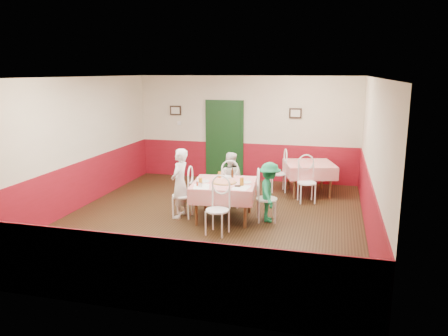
% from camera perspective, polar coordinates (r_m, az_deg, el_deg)
% --- Properties ---
extents(floor, '(7.00, 7.00, 0.00)m').
position_cam_1_polar(floor, '(8.81, -1.75, -6.78)').
color(floor, black).
rests_on(floor, ground).
extents(ceiling, '(7.00, 7.00, 0.00)m').
position_cam_1_polar(ceiling, '(8.31, -1.88, 11.75)').
color(ceiling, white).
rests_on(ceiling, back_wall).
extents(back_wall, '(6.00, 0.10, 2.80)m').
position_cam_1_polar(back_wall, '(11.81, 2.95, 5.15)').
color(back_wall, beige).
rests_on(back_wall, ground).
extents(front_wall, '(6.00, 0.10, 2.80)m').
position_cam_1_polar(front_wall, '(5.27, -12.51, -4.46)').
color(front_wall, beige).
rests_on(front_wall, ground).
extents(left_wall, '(0.10, 7.00, 2.80)m').
position_cam_1_polar(left_wall, '(9.71, -19.08, 2.88)').
color(left_wall, beige).
rests_on(left_wall, ground).
extents(right_wall, '(0.10, 7.00, 2.80)m').
position_cam_1_polar(right_wall, '(8.15, 18.89, 1.15)').
color(right_wall, beige).
rests_on(right_wall, ground).
extents(wainscot_back, '(6.00, 0.03, 1.00)m').
position_cam_1_polar(wainscot_back, '(11.95, 2.89, 0.86)').
color(wainscot_back, maroon).
rests_on(wainscot_back, ground).
extents(wainscot_front, '(6.00, 0.03, 1.00)m').
position_cam_1_polar(wainscot_front, '(5.61, -11.99, -13.24)').
color(wainscot_front, maroon).
rests_on(wainscot_front, ground).
extents(wainscot_left, '(0.03, 7.00, 1.00)m').
position_cam_1_polar(wainscot_left, '(9.89, -18.64, -2.27)').
color(wainscot_left, maroon).
rests_on(wainscot_left, ground).
extents(wainscot_right, '(0.03, 7.00, 1.00)m').
position_cam_1_polar(wainscot_right, '(8.36, 18.36, -4.90)').
color(wainscot_right, maroon).
rests_on(wainscot_right, ground).
extents(door, '(0.96, 0.06, 2.10)m').
position_cam_1_polar(door, '(11.95, 0.06, 3.56)').
color(door, black).
rests_on(door, ground).
extents(picture_left, '(0.32, 0.03, 0.26)m').
position_cam_1_polar(picture_left, '(12.27, -6.34, 7.48)').
color(picture_left, black).
rests_on(picture_left, back_wall).
extents(picture_right, '(0.32, 0.03, 0.26)m').
position_cam_1_polar(picture_right, '(11.53, 9.32, 7.08)').
color(picture_right, black).
rests_on(picture_right, back_wall).
extents(thermostat, '(0.10, 0.03, 0.10)m').
position_cam_1_polar(thermostat, '(12.27, -5.87, 5.85)').
color(thermostat, white).
rests_on(thermostat, back_wall).
extents(main_table, '(1.35, 1.35, 0.77)m').
position_cam_1_polar(main_table, '(8.76, 0.00, -4.31)').
color(main_table, red).
rests_on(main_table, ground).
extents(second_table, '(1.38, 1.38, 0.77)m').
position_cam_1_polar(second_table, '(10.76, 11.03, -1.35)').
color(second_table, red).
rests_on(second_table, ground).
extents(chair_left, '(0.45, 0.45, 0.90)m').
position_cam_1_polar(chair_left, '(8.89, -5.44, -3.61)').
color(chair_left, white).
rests_on(chair_left, ground).
extents(chair_right, '(0.51, 0.51, 0.90)m').
position_cam_1_polar(chair_right, '(8.66, 5.59, -4.05)').
color(chair_right, white).
rests_on(chair_right, ground).
extents(chair_far, '(0.52, 0.52, 0.90)m').
position_cam_1_polar(chair_far, '(9.55, 0.73, -2.42)').
color(chair_far, white).
rests_on(chair_far, ground).
extents(chair_near, '(0.48, 0.48, 0.90)m').
position_cam_1_polar(chair_near, '(7.93, -0.88, -5.56)').
color(chair_near, white).
rests_on(chair_near, ground).
extents(chair_second_a, '(0.52, 0.52, 0.90)m').
position_cam_1_polar(chair_second_a, '(10.81, 7.07, -0.74)').
color(chair_second_a, white).
rests_on(chair_second_a, ground).
extents(chair_second_b, '(0.52, 0.52, 0.90)m').
position_cam_1_polar(chair_second_b, '(10.02, 10.77, -1.93)').
color(chair_second_b, white).
rests_on(chair_second_b, ground).
extents(pizza, '(0.52, 0.52, 0.03)m').
position_cam_1_polar(pizza, '(8.61, 0.00, -1.84)').
color(pizza, '#B74723').
rests_on(pizza, main_table).
extents(plate_left, '(0.28, 0.28, 0.01)m').
position_cam_1_polar(plate_left, '(8.70, -2.78, -1.76)').
color(plate_left, white).
rests_on(plate_left, main_table).
extents(plate_right, '(0.28, 0.28, 0.01)m').
position_cam_1_polar(plate_right, '(8.63, 2.77, -1.88)').
color(plate_right, white).
rests_on(plate_right, main_table).
extents(plate_far, '(0.28, 0.28, 0.01)m').
position_cam_1_polar(plate_far, '(9.05, 0.40, -1.18)').
color(plate_far, white).
rests_on(plate_far, main_table).
extents(glass_a, '(0.08, 0.08, 0.14)m').
position_cam_1_polar(glass_a, '(8.44, -3.08, -1.79)').
color(glass_a, '#BF7219').
rests_on(glass_a, main_table).
extents(glass_b, '(0.09, 0.09, 0.15)m').
position_cam_1_polar(glass_b, '(8.40, 2.34, -1.81)').
color(glass_b, '#BF7219').
rests_on(glass_b, main_table).
extents(glass_c, '(0.07, 0.07, 0.12)m').
position_cam_1_polar(glass_c, '(9.02, -0.58, -0.88)').
color(glass_c, '#BF7219').
rests_on(glass_c, main_table).
extents(beer_bottle, '(0.06, 0.06, 0.19)m').
position_cam_1_polar(beer_bottle, '(9.00, 1.09, -0.67)').
color(beer_bottle, '#381C0A').
rests_on(beer_bottle, main_table).
extents(shaker_a, '(0.04, 0.04, 0.09)m').
position_cam_1_polar(shaker_a, '(8.33, -3.23, -2.15)').
color(shaker_a, silver).
rests_on(shaker_a, main_table).
extents(shaker_b, '(0.04, 0.04, 0.09)m').
position_cam_1_polar(shaker_b, '(8.28, -2.96, -2.24)').
color(shaker_b, silver).
rests_on(shaker_b, main_table).
extents(shaker_c, '(0.04, 0.04, 0.09)m').
position_cam_1_polar(shaker_c, '(8.38, -3.51, -2.07)').
color(shaker_c, '#B23319').
rests_on(shaker_c, main_table).
extents(menu_left, '(0.39, 0.46, 0.00)m').
position_cam_1_polar(menu_left, '(8.34, -2.97, -2.44)').
color(menu_left, white).
rests_on(menu_left, main_table).
extents(menu_right, '(0.34, 0.43, 0.00)m').
position_cam_1_polar(menu_right, '(8.26, 2.25, -2.57)').
color(menu_right, white).
rests_on(menu_right, main_table).
extents(wallet, '(0.12, 0.10, 0.02)m').
position_cam_1_polar(wallet, '(8.34, 1.80, -2.36)').
color(wallet, black).
rests_on(wallet, main_table).
extents(diner_left, '(0.37, 0.54, 1.41)m').
position_cam_1_polar(diner_left, '(8.84, -5.79, -1.99)').
color(diner_left, gray).
rests_on(diner_left, ground).
extents(diner_far, '(0.61, 0.49, 1.20)m').
position_cam_1_polar(diner_far, '(9.56, 0.77, -1.47)').
color(diner_far, gray).
rests_on(diner_far, ground).
extents(diner_right, '(0.57, 0.83, 1.19)m').
position_cam_1_polar(diner_right, '(8.62, 5.94, -3.14)').
color(diner_right, gray).
rests_on(diner_right, ground).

